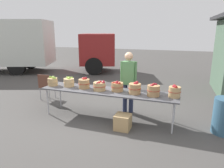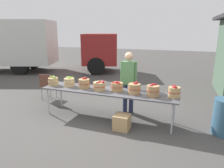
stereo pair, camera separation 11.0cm
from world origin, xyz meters
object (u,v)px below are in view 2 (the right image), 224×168
Objects in this scene: apple_basket_red_2 at (117,86)px; apple_basket_red_5 at (174,92)px; apple_basket_red_1 at (99,86)px; apple_basket_red_3 at (134,88)px; folding_chair at (47,84)px; produce_crate at (122,122)px; apple_basket_green_0 at (53,81)px; apple_basket_red_4 at (153,90)px; market_table at (108,92)px; box_truck at (34,44)px; vendor_adult at (129,78)px; apple_basket_green_1 at (69,82)px; apple_basket_red_0 at (84,83)px.

apple_basket_red_2 is 1.05× the size of apple_basket_red_5.
apple_basket_red_3 is at bearing 1.69° from apple_basket_red_1.
folding_chair is 3.23m from produce_crate.
apple_basket_red_4 reaches higher than apple_basket_green_0.
apple_basket_green_0 is at bearing -178.56° from market_table.
apple_basket_red_3 is (2.31, 0.02, 0.02)m from apple_basket_green_0.
box_truck is 5.40m from folding_chair.
vendor_adult reaches higher than apple_basket_red_1.
apple_basket_green_1 is 0.99× the size of apple_basket_red_5.
apple_basket_red_1 is at bearing -168.21° from apple_basket_red_2.
apple_basket_red_1 is 0.92× the size of produce_crate.
market_table is at bearing -169.23° from apple_basket_red_2.
market_table is 0.69m from apple_basket_red_0.
apple_basket_red_5 reaches higher than apple_basket_red_3.
apple_basket_green_0 is 0.87× the size of apple_basket_red_1.
apple_basket_red_4 is (1.81, -0.05, 0.01)m from apple_basket_red_0.
market_table is 2.08× the size of vendor_adult.
apple_basket_green_1 is 0.93m from apple_basket_red_1.
apple_basket_red_3 is at bearing 177.28° from apple_basket_red_4.
apple_basket_red_0 is at bearing 158.93° from produce_crate.
apple_basket_red_2 is at bearing 2.61° from apple_basket_green_0.
box_truck is (-5.94, 4.58, 0.62)m from apple_basket_red_1.
produce_crate is (1.21, -0.47, -0.70)m from apple_basket_red_0.
box_truck reaches higher than apple_basket_red_1.
apple_basket_green_1 is 6.76m from box_truck.
apple_basket_red_3 reaches higher than apple_basket_red_4.
apple_basket_green_1 is at bearing 8.31° from apple_basket_green_0.
apple_basket_red_5 is (3.22, 0.06, 0.02)m from apple_basket_green_0.
apple_basket_green_0 is 2.31m from apple_basket_red_3.
apple_basket_red_4 is (2.28, -0.07, 0.02)m from apple_basket_green_1.
apple_basket_red_1 is at bearing -167.11° from market_table.
apple_basket_red_4 is at bearing 34.66° from produce_crate.
apple_basket_red_3 is 0.18× the size of vendor_adult.
box_truck is at bearing 146.40° from apple_basket_red_3.
apple_basket_red_5 reaches higher than apple_basket_red_2.
apple_basket_red_2 is 1.02× the size of apple_basket_red_3.
apple_basket_red_4 is 0.35× the size of folding_chair.
apple_basket_red_5 reaches higher than folding_chair.
apple_basket_red_5 is at bearing 7.73° from apple_basket_red_4.
apple_basket_red_2 reaches higher than folding_chair.
apple_basket_red_0 is 1.00× the size of apple_basket_red_4.
apple_basket_red_0 is 1.37m from apple_basket_red_3.
apple_basket_red_0 and apple_basket_red_3 have the same top height.
market_table is at bearing 48.25° from vendor_adult.
apple_basket_red_3 reaches higher than produce_crate.
apple_basket_green_0 is 0.92× the size of apple_basket_red_3.
apple_basket_red_3 is 8.25m from box_truck.
box_truck reaches higher than produce_crate.
apple_basket_red_5 is (1.61, 0.02, 0.17)m from market_table.
apple_basket_red_4 is 1.02× the size of apple_basket_red_5.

